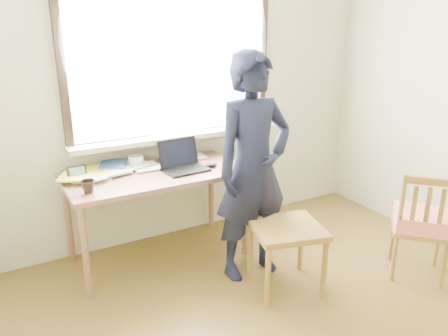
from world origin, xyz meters
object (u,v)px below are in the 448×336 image
mug_white (136,161)px  mug_dark (88,187)px  desk (156,182)px  laptop (182,163)px  side_chair (421,222)px  person (253,169)px  work_chair (287,236)px

mug_white → mug_dark: mug_white is taller
desk → laptop: laptop is taller
mug_white → mug_dark: size_ratio=1.27×
laptop → side_chair: laptop is taller
laptop → mug_white: laptop is taller
laptop → mug_white: size_ratio=2.89×
side_chair → person: person is taller
laptop → person: size_ratio=0.21×
desk → person: person is taller
desk → person: 0.79m
person → side_chair: bearing=-32.9°
laptop → side_chair: size_ratio=0.42×
laptop → side_chair: (1.39, -1.19, -0.35)m
work_chair → laptop: bearing=117.0°
laptop → mug_white: bearing=142.3°
mug_white → work_chair: (0.73, -1.06, -0.37)m
laptop → mug_dark: 0.79m
person → work_chair: bearing=-74.2°
mug_white → mug_dark: (-0.47, -0.38, -0.00)m
laptop → mug_white: (-0.30, 0.24, -0.01)m
desk → person: size_ratio=0.82×
work_chair → person: person is taller
desk → person: (0.55, -0.55, 0.18)m
side_chair → desk: bearing=142.9°
desk → laptop: size_ratio=3.89×
laptop → work_chair: (0.42, -0.83, -0.38)m
laptop → work_chair: laptop is taller
mug_white → person: 0.98m
desk → laptop: 0.25m
desk → mug_dark: mug_dark is taller
mug_dark → work_chair: (1.19, -0.68, -0.37)m
mug_white → side_chair: (1.69, -1.42, -0.35)m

